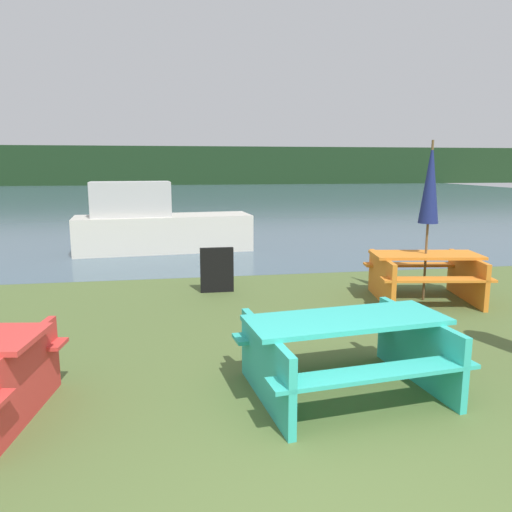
# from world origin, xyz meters

# --- Properties ---
(water) EXTENTS (60.00, 50.00, 0.00)m
(water) POSITION_xyz_m (0.00, 31.87, -0.00)
(water) COLOR #425B6B
(water) RESTS_ON ground_plane
(far_treeline) EXTENTS (80.00, 1.60, 4.00)m
(far_treeline) POSITION_xyz_m (0.00, 51.87, 2.00)
(far_treeline) COLOR #193319
(far_treeline) RESTS_ON water
(picnic_table_teal) EXTENTS (1.98, 1.59, 0.72)m
(picnic_table_teal) POSITION_xyz_m (0.59, 1.82, 0.44)
(picnic_table_teal) COLOR #33B7A8
(picnic_table_teal) RESTS_ON ground_plane
(picnic_table_orange) EXTENTS (1.82, 1.61, 0.74)m
(picnic_table_orange) POSITION_xyz_m (2.91, 4.69, 0.45)
(picnic_table_orange) COLOR orange
(picnic_table_orange) RESTS_ON ground_plane
(umbrella_navy) EXTENTS (0.30, 0.30, 2.46)m
(umbrella_navy) POSITION_xyz_m (2.91, 4.69, 1.82)
(umbrella_navy) COLOR brown
(umbrella_navy) RESTS_ON ground_plane
(boat) EXTENTS (4.32, 1.62, 1.70)m
(boat) POSITION_xyz_m (-1.33, 10.00, 0.63)
(boat) COLOR beige
(boat) RESTS_ON water
(signboard) EXTENTS (0.55, 0.08, 0.75)m
(signboard) POSITION_xyz_m (-0.25, 5.74, 0.38)
(signboard) COLOR black
(signboard) RESTS_ON ground_plane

